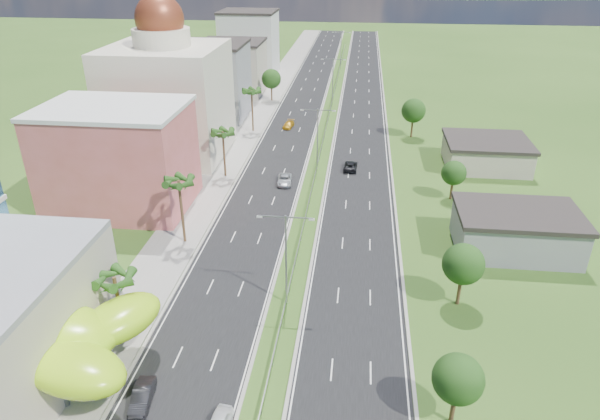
% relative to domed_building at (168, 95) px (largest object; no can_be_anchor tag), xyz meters
% --- Properties ---
extents(ground, '(500.00, 500.00, 0.00)m').
position_rel_domed_building_xyz_m(ground, '(28.00, -55.00, -11.35)').
color(ground, '#2D5119').
rests_on(ground, ground).
extents(road_left, '(11.00, 260.00, 0.04)m').
position_rel_domed_building_xyz_m(road_left, '(20.50, 35.00, -11.33)').
color(road_left, black).
rests_on(road_left, ground).
extents(road_right, '(11.00, 260.00, 0.04)m').
position_rel_domed_building_xyz_m(road_right, '(35.50, 35.00, -11.33)').
color(road_right, black).
rests_on(road_right, ground).
extents(sidewalk_left, '(7.00, 260.00, 0.12)m').
position_rel_domed_building_xyz_m(sidewalk_left, '(11.00, 35.00, -11.29)').
color(sidewalk_left, gray).
rests_on(sidewalk_left, ground).
extents(median_guardrail, '(0.10, 216.06, 0.76)m').
position_rel_domed_building_xyz_m(median_guardrail, '(28.00, 16.99, -10.74)').
color(median_guardrail, gray).
rests_on(median_guardrail, ground).
extents(streetlight_median_b, '(6.04, 0.25, 11.00)m').
position_rel_domed_building_xyz_m(streetlight_median_b, '(28.00, -45.00, -4.61)').
color(streetlight_median_b, gray).
rests_on(streetlight_median_b, ground).
extents(streetlight_median_c, '(6.04, 0.25, 11.00)m').
position_rel_domed_building_xyz_m(streetlight_median_c, '(28.00, -5.00, -4.61)').
color(streetlight_median_c, gray).
rests_on(streetlight_median_c, ground).
extents(streetlight_median_d, '(6.04, 0.25, 11.00)m').
position_rel_domed_building_xyz_m(streetlight_median_d, '(28.00, 40.00, -4.61)').
color(streetlight_median_d, gray).
rests_on(streetlight_median_d, ground).
extents(streetlight_median_e, '(6.04, 0.25, 11.00)m').
position_rel_domed_building_xyz_m(streetlight_median_e, '(28.00, 85.00, -4.61)').
color(streetlight_median_e, gray).
rests_on(streetlight_median_e, ground).
extents(lime_canopy, '(18.00, 15.00, 7.40)m').
position_rel_domed_building_xyz_m(lime_canopy, '(8.00, -59.00, -6.36)').
color(lime_canopy, '#A1E015').
rests_on(lime_canopy, ground).
extents(pink_shophouse, '(20.00, 15.00, 15.00)m').
position_rel_domed_building_xyz_m(pink_shophouse, '(0.00, -23.00, -3.85)').
color(pink_shophouse, '#C2594F').
rests_on(pink_shophouse, ground).
extents(domed_building, '(20.00, 20.00, 28.70)m').
position_rel_domed_building_xyz_m(domed_building, '(0.00, 0.00, 0.00)').
color(domed_building, beige).
rests_on(domed_building, ground).
extents(midrise_grey, '(16.00, 15.00, 16.00)m').
position_rel_domed_building_xyz_m(midrise_grey, '(1.00, 25.00, -3.35)').
color(midrise_grey, gray).
rests_on(midrise_grey, ground).
extents(midrise_beige, '(16.00, 15.00, 13.00)m').
position_rel_domed_building_xyz_m(midrise_beige, '(1.00, 47.00, -4.85)').
color(midrise_beige, '#B8AA98').
rests_on(midrise_beige, ground).
extents(midrise_white, '(16.00, 15.00, 18.00)m').
position_rel_domed_building_xyz_m(midrise_white, '(1.00, 70.00, -2.35)').
color(midrise_white, silver).
rests_on(midrise_white, ground).
extents(shed_near, '(15.00, 10.00, 5.00)m').
position_rel_domed_building_xyz_m(shed_near, '(56.00, -30.00, -8.85)').
color(shed_near, gray).
rests_on(shed_near, ground).
extents(shed_far, '(14.00, 12.00, 4.40)m').
position_rel_domed_building_xyz_m(shed_far, '(58.00, -0.00, -9.15)').
color(shed_far, '#B8AA98').
rests_on(shed_far, ground).
extents(palm_tree_b, '(3.60, 3.60, 8.10)m').
position_rel_domed_building_xyz_m(palm_tree_b, '(12.50, -53.00, -4.29)').
color(palm_tree_b, '#47301C').
rests_on(palm_tree_b, ground).
extents(palm_tree_c, '(3.60, 3.60, 9.60)m').
position_rel_domed_building_xyz_m(palm_tree_c, '(12.50, -33.00, -2.85)').
color(palm_tree_c, '#47301C').
rests_on(palm_tree_c, ground).
extents(palm_tree_d, '(3.60, 3.60, 8.60)m').
position_rel_domed_building_xyz_m(palm_tree_d, '(12.50, -10.00, -3.81)').
color(palm_tree_d, '#47301C').
rests_on(palm_tree_d, ground).
extents(palm_tree_e, '(3.60, 3.60, 9.40)m').
position_rel_domed_building_xyz_m(palm_tree_e, '(12.50, 15.00, -3.05)').
color(palm_tree_e, '#47301C').
rests_on(palm_tree_e, ground).
extents(leafy_tree_lfar, '(4.90, 4.90, 8.05)m').
position_rel_domed_building_xyz_m(leafy_tree_lfar, '(12.50, 40.00, -5.78)').
color(leafy_tree_lfar, '#47301C').
rests_on(leafy_tree_lfar, ground).
extents(leafy_tree_ra, '(4.20, 4.20, 6.90)m').
position_rel_domed_building_xyz_m(leafy_tree_ra, '(44.00, -60.00, -6.58)').
color(leafy_tree_ra, '#47301C').
rests_on(leafy_tree_ra, ground).
extents(leafy_tree_rb, '(4.55, 4.55, 7.47)m').
position_rel_domed_building_xyz_m(leafy_tree_rb, '(47.00, -43.00, -6.18)').
color(leafy_tree_rb, '#47301C').
rests_on(leafy_tree_rb, ground).
extents(leafy_tree_rc, '(3.85, 3.85, 6.33)m').
position_rel_domed_building_xyz_m(leafy_tree_rc, '(50.00, -15.00, -6.98)').
color(leafy_tree_rc, '#47301C').
rests_on(leafy_tree_rc, ground).
extents(leafy_tree_rd, '(4.90, 4.90, 8.05)m').
position_rel_domed_building_xyz_m(leafy_tree_rd, '(46.00, 15.00, -5.78)').
color(leafy_tree_rd, '#47301C').
rests_on(leafy_tree_rd, ground).
extents(car_dark_left, '(2.11, 4.63, 1.47)m').
position_rel_domed_building_xyz_m(car_dark_left, '(17.49, -60.95, -10.58)').
color(car_dark_left, black).
rests_on(car_dark_left, road_left).
extents(car_silver_mid_left, '(2.75, 5.17, 1.38)m').
position_rel_domed_building_xyz_m(car_silver_mid_left, '(23.17, -12.19, -10.62)').
color(car_silver_mid_left, '#A6AAAE').
rests_on(car_silver_mid_left, road_left).
extents(car_yellow_far_left, '(2.39, 4.71, 1.31)m').
position_rel_domed_building_xyz_m(car_yellow_far_left, '(19.77, 18.23, -10.66)').
color(car_yellow_far_left, '#C08916').
rests_on(car_yellow_far_left, road_left).
extents(car_dark_far_right, '(2.47, 4.99, 1.36)m').
position_rel_domed_building_xyz_m(car_dark_far_right, '(33.94, -4.56, -10.63)').
color(car_dark_far_right, black).
rests_on(car_dark_far_right, road_right).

